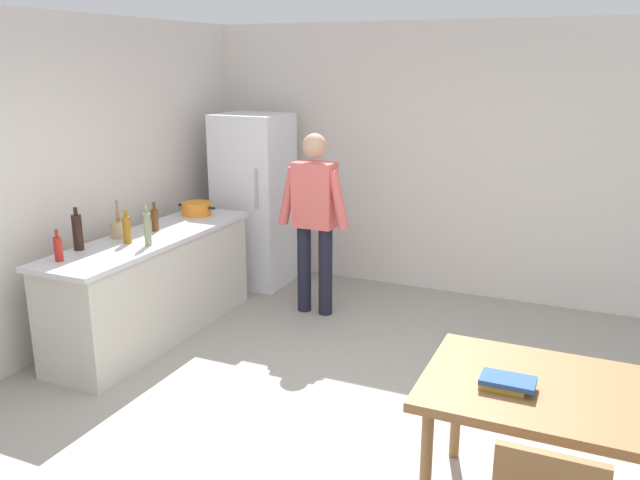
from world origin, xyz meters
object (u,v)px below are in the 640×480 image
Objects in this scene: bottle_sauce_red at (58,248)px; bottle_beer_brown at (155,219)px; book_stack at (506,382)px; cooking_pot at (197,209)px; bottle_wine_dark at (77,232)px; bottle_oil_amber at (127,229)px; bottle_vinegar_tall at (148,229)px; person at (314,212)px; utensil_jar at (117,229)px; dining_table at (564,404)px; refrigerator at (254,200)px.

bottle_sauce_red is 1.01m from bottle_beer_brown.
book_stack is (3.27, -0.35, -0.21)m from bottle_sauce_red.
book_stack is (3.20, -2.01, -0.18)m from cooking_pot.
bottle_wine_dark is 3.42m from book_stack.
bottle_oil_amber reaches higher than bottle_beer_brown.
bottle_wine_dark is 1.06× the size of bottle_vinegar_tall.
person reaches higher than utensil_jar.
person reaches higher than dining_table.
refrigerator is 6.43× the size of bottle_oil_amber.
bottle_oil_amber is 0.38m from bottle_wine_dark.
bottle_sauce_red is (-0.07, -1.66, 0.04)m from cooking_pot.
person is at bearing 50.80° from bottle_oil_amber.
bottle_vinegar_tall is 0.46m from bottle_beer_brown.
cooking_pot is 1.18× the size of bottle_wine_dark.
utensil_jar is 0.39m from bottle_vinegar_tall.
bottle_oil_amber is (-3.42, 0.84, 0.34)m from dining_table.
person is 1.69m from bottle_oil_amber.
bottle_vinegar_tall is (0.08, -1.85, 0.14)m from refrigerator.
cooking_pot is 1.39m from bottle_wine_dark.
bottle_vinegar_tall is at bearing 165.15° from dining_table.
refrigerator is at bearing 140.71° from dining_table.
bottle_beer_brown is at bearing -87.91° from cooking_pot.
refrigerator reaches higher than bottle_sauce_red.
person reaches higher than bottle_beer_brown.
cooking_pot is at bearing -102.56° from refrigerator.
bottle_sauce_red is 0.71× the size of bottle_wine_dark.
utensil_jar is (-0.12, -0.97, 0.02)m from cooking_pot.
person is 5.31× the size of utensil_jar.
dining_table is 5.38× the size of bottle_beer_brown.
cooking_pot is at bearing 151.29° from dining_table.
book_stack is (3.02, -2.80, -0.12)m from refrigerator.
book_stack is at bearing -17.33° from utensil_jar.
person reaches higher than bottle_vinegar_tall.
dining_table is 3.57m from bottle_sauce_red.
dining_table is 0.32m from book_stack.
person is 1.15m from cooking_pot.
bottle_wine_dark is (-0.33, -2.17, 0.15)m from refrigerator.
bottle_wine_dark is 1.31× the size of bottle_beer_brown.
bottle_wine_dark is (-0.08, 0.28, 0.05)m from bottle_sauce_red.
person is at bearing -30.23° from refrigerator.
bottle_wine_dark is 1.27× the size of book_stack.
bottle_sauce_red is at bearing -74.08° from bottle_wine_dark.
refrigerator is 5.62× the size of bottle_vinegar_tall.
bottle_wine_dark reaches higher than utensil_jar.
bottle_beer_brown is at bearing 95.36° from bottle_oil_amber.
bottle_oil_amber is at bearing -27.00° from utensil_jar.
bottle_vinegar_tall reaches higher than bottle_oil_amber.
refrigerator is 4.12m from book_stack.
bottle_beer_brown is at bearing 156.98° from book_stack.
book_stack is (3.14, -0.94, -0.23)m from bottle_oil_amber.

